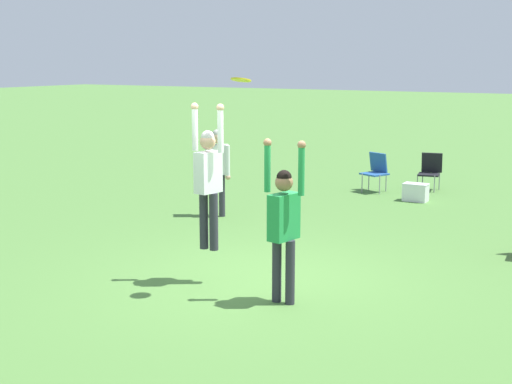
{
  "coord_description": "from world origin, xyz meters",
  "views": [
    {
      "loc": [
        4.76,
        -8.25,
        3.03
      ],
      "look_at": [
        0.09,
        -0.19,
        1.3
      ],
      "focal_mm": 50.0,
      "sensor_mm": 36.0,
      "label": 1
    }
  ],
  "objects_px": {
    "person_defending": "(284,218)",
    "cooler_box": "(416,192)",
    "person_spectator_near": "(218,164)",
    "camping_chair_3": "(430,169)",
    "person_jumping": "(208,174)",
    "frisbee": "(241,80)",
    "camping_chair_0": "(376,169)"
  },
  "relations": [
    {
      "from": "person_jumping",
      "to": "camping_chair_3",
      "type": "height_order",
      "value": "person_jumping"
    },
    {
      "from": "frisbee",
      "to": "camping_chair_3",
      "type": "height_order",
      "value": "frisbee"
    },
    {
      "from": "camping_chair_3",
      "to": "person_spectator_near",
      "type": "xyz_separation_m",
      "value": [
        -2.77,
        -4.93,
        0.54
      ]
    },
    {
      "from": "camping_chair_3",
      "to": "cooler_box",
      "type": "relative_size",
      "value": 1.67
    },
    {
      "from": "person_defending",
      "to": "frisbee",
      "type": "xyz_separation_m",
      "value": [
        -0.61,
        -0.0,
        1.69
      ]
    },
    {
      "from": "person_jumping",
      "to": "cooler_box",
      "type": "height_order",
      "value": "person_jumping"
    },
    {
      "from": "camping_chair_3",
      "to": "frisbee",
      "type": "bearing_deg",
      "value": 79.41
    },
    {
      "from": "person_jumping",
      "to": "frisbee",
      "type": "height_order",
      "value": "frisbee"
    },
    {
      "from": "frisbee",
      "to": "person_defending",
      "type": "bearing_deg",
      "value": 0.19
    },
    {
      "from": "camping_chair_0",
      "to": "camping_chair_3",
      "type": "relative_size",
      "value": 1.03
    },
    {
      "from": "frisbee",
      "to": "cooler_box",
      "type": "bearing_deg",
      "value": 89.97
    },
    {
      "from": "camping_chair_0",
      "to": "cooler_box",
      "type": "relative_size",
      "value": 1.72
    },
    {
      "from": "frisbee",
      "to": "person_spectator_near",
      "type": "distance_m",
      "value": 5.16
    },
    {
      "from": "camping_chair_0",
      "to": "person_spectator_near",
      "type": "height_order",
      "value": "person_spectator_near"
    },
    {
      "from": "person_defending",
      "to": "camping_chair_3",
      "type": "bearing_deg",
      "value": -164.29
    },
    {
      "from": "person_defending",
      "to": "camping_chair_0",
      "type": "distance_m",
      "value": 8.18
    },
    {
      "from": "person_defending",
      "to": "camping_chair_0",
      "type": "xyz_separation_m",
      "value": [
        -1.78,
        7.97,
        -0.57
      ]
    },
    {
      "from": "camping_chair_0",
      "to": "cooler_box",
      "type": "xyz_separation_m",
      "value": [
        1.17,
        -0.67,
        -0.33
      ]
    },
    {
      "from": "cooler_box",
      "to": "camping_chair_0",
      "type": "bearing_deg",
      "value": 150.19
    },
    {
      "from": "person_defending",
      "to": "cooler_box",
      "type": "height_order",
      "value": "person_defending"
    },
    {
      "from": "camping_chair_0",
      "to": "person_defending",
      "type": "bearing_deg",
      "value": 125.76
    },
    {
      "from": "person_jumping",
      "to": "person_defending",
      "type": "xyz_separation_m",
      "value": [
        1.29,
        -0.25,
        -0.42
      ]
    },
    {
      "from": "person_jumping",
      "to": "cooler_box",
      "type": "distance_m",
      "value": 7.2
    },
    {
      "from": "frisbee",
      "to": "cooler_box",
      "type": "xyz_separation_m",
      "value": [
        0.0,
        7.3,
        -2.59
      ]
    },
    {
      "from": "frisbee",
      "to": "camping_chair_3",
      "type": "relative_size",
      "value": 0.3
    },
    {
      "from": "person_defending",
      "to": "cooler_box",
      "type": "bearing_deg",
      "value": -164.4
    },
    {
      "from": "frisbee",
      "to": "camping_chair_0",
      "type": "xyz_separation_m",
      "value": [
        -1.17,
        7.97,
        -2.26
      ]
    },
    {
      "from": "person_jumping",
      "to": "camping_chair_3",
      "type": "relative_size",
      "value": 2.29
    },
    {
      "from": "person_defending",
      "to": "person_spectator_near",
      "type": "height_order",
      "value": "person_defending"
    },
    {
      "from": "frisbee",
      "to": "person_spectator_near",
      "type": "height_order",
      "value": "frisbee"
    },
    {
      "from": "frisbee",
      "to": "cooler_box",
      "type": "height_order",
      "value": "frisbee"
    },
    {
      "from": "cooler_box",
      "to": "person_jumping",
      "type": "bearing_deg",
      "value": -95.52
    }
  ]
}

